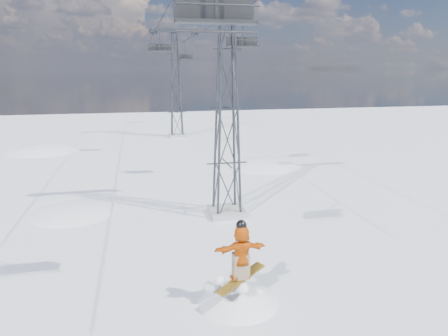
{
  "coord_description": "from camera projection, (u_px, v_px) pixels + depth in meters",
  "views": [
    {
      "loc": [
        -3.51,
        -11.04,
        7.35
      ],
      "look_at": [
        -0.28,
        3.73,
        3.59
      ],
      "focal_mm": 32.0,
      "sensor_mm": 36.0,
      "label": 1
    }
  ],
  "objects": [
    {
      "name": "lift_chair_mid",
      "position": [
        242.0,
        43.0,
        24.24
      ],
      "size": [
        1.96,
        0.56,
        2.43
      ],
      "color": "black",
      "rests_on": "ground"
    },
    {
      "name": "lift_tower_near",
      "position": [
        227.0,
        109.0,
        19.4
      ],
      "size": [
        5.2,
        1.8,
        11.43
      ],
      "color": "#999999",
      "rests_on": "ground"
    },
    {
      "name": "lift_chair_extra",
      "position": [
        185.0,
        57.0,
        51.34
      ],
      "size": [
        2.02,
        0.58,
        2.51
      ],
      "color": "black",
      "rests_on": "ground"
    },
    {
      "name": "haul_cables",
      "position": [
        192.0,
        19.0,
        29.0
      ],
      "size": [
        4.46,
        51.0,
        0.06
      ],
      "color": "black",
      "rests_on": "ground"
    },
    {
      "name": "lift_tower_far",
      "position": [
        176.0,
        87.0,
        43.1
      ],
      "size": [
        5.2,
        1.8,
        11.43
      ],
      "color": "#999999",
      "rests_on": "ground"
    },
    {
      "name": "snow_terrain",
      "position": [
        130.0,
        271.0,
        34.44
      ],
      "size": [
        39.0,
        37.0,
        22.0
      ],
      "color": "white",
      "rests_on": "ground"
    },
    {
      "name": "lift_chair_far",
      "position": [
        160.0,
        48.0,
        32.14
      ],
      "size": [
        1.88,
        0.54,
        2.33
      ],
      "color": "black",
      "rests_on": "ground"
    },
    {
      "name": "lift_chair_near",
      "position": [
        216.0,
        13.0,
        10.22
      ],
      "size": [
        2.12,
        0.61,
        2.62
      ],
      "color": "black",
      "rests_on": "ground"
    },
    {
      "name": "ground",
      "position": [
        257.0,
        301.0,
        12.97
      ],
      "size": [
        120.0,
        120.0,
        0.0
      ],
      "primitive_type": "plane",
      "color": "white",
      "rests_on": "ground"
    }
  ]
}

